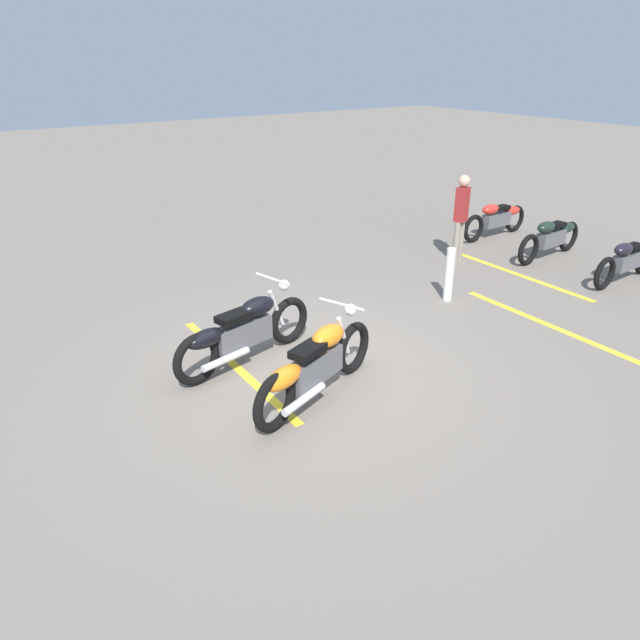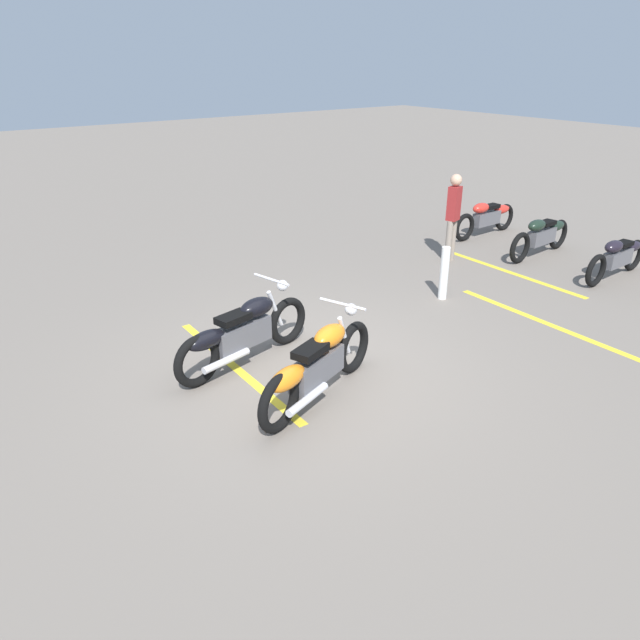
{
  "view_description": "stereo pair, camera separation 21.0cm",
  "coord_description": "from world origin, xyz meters",
  "px_view_note": "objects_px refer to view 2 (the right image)",
  "views": [
    {
      "loc": [
        -3.7,
        -5.64,
        3.72
      ],
      "look_at": [
        0.16,
        0.0,
        0.65
      ],
      "focal_mm": 33.53,
      "sensor_mm": 36.0,
      "label": 1
    },
    {
      "loc": [
        -3.87,
        -5.52,
        3.72
      ],
      "look_at": [
        0.16,
        0.0,
        0.65
      ],
      "focal_mm": 33.53,
      "sensor_mm": 36.0,
      "label": 2
    }
  ],
  "objects_px": {
    "motorcycle_row_center": "(542,235)",
    "motorcycle_row_right": "(487,217)",
    "motorcycle_bright_foreground": "(317,365)",
    "motorcycle_row_left": "(618,256)",
    "bollard_post": "(444,273)",
    "bystander_near_row": "(453,213)",
    "motorcycle_dark_foreground": "(242,332)"
  },
  "relations": [
    {
      "from": "motorcycle_row_left",
      "to": "motorcycle_row_center",
      "type": "distance_m",
      "value": 1.6
    },
    {
      "from": "bystander_near_row",
      "to": "motorcycle_row_right",
      "type": "bearing_deg",
      "value": 95.71
    },
    {
      "from": "motorcycle_dark_foreground",
      "to": "motorcycle_row_center",
      "type": "height_order",
      "value": "motorcycle_dark_foreground"
    },
    {
      "from": "motorcycle_row_right",
      "to": "bollard_post",
      "type": "relative_size",
      "value": 2.26
    },
    {
      "from": "motorcycle_row_center",
      "to": "motorcycle_row_right",
      "type": "distance_m",
      "value": 1.61
    },
    {
      "from": "motorcycle_row_left",
      "to": "bollard_post",
      "type": "height_order",
      "value": "bollard_post"
    },
    {
      "from": "motorcycle_dark_foreground",
      "to": "bollard_post",
      "type": "height_order",
      "value": "motorcycle_dark_foreground"
    },
    {
      "from": "motorcycle_dark_foreground",
      "to": "motorcycle_row_right",
      "type": "height_order",
      "value": "motorcycle_dark_foreground"
    },
    {
      "from": "motorcycle_bright_foreground",
      "to": "motorcycle_dark_foreground",
      "type": "height_order",
      "value": "same"
    },
    {
      "from": "motorcycle_dark_foreground",
      "to": "motorcycle_row_center",
      "type": "distance_m",
      "value": 7.1
    },
    {
      "from": "motorcycle_row_right",
      "to": "bollard_post",
      "type": "bearing_deg",
      "value": 27.85
    },
    {
      "from": "motorcycle_bright_foreground",
      "to": "bystander_near_row",
      "type": "relative_size",
      "value": 1.27
    },
    {
      "from": "motorcycle_row_left",
      "to": "bystander_near_row",
      "type": "bearing_deg",
      "value": -57.73
    },
    {
      "from": "motorcycle_bright_foreground",
      "to": "bollard_post",
      "type": "relative_size",
      "value": 2.41
    },
    {
      "from": "motorcycle_bright_foreground",
      "to": "motorcycle_row_left",
      "type": "xyz_separation_m",
      "value": [
        6.79,
        0.21,
        -0.06
      ]
    },
    {
      "from": "motorcycle_row_left",
      "to": "bollard_post",
      "type": "bearing_deg",
      "value": -21.78
    },
    {
      "from": "motorcycle_row_left",
      "to": "bystander_near_row",
      "type": "xyz_separation_m",
      "value": [
        -1.7,
        2.43,
        0.53
      ]
    },
    {
      "from": "motorcycle_row_left",
      "to": "bystander_near_row",
      "type": "distance_m",
      "value": 3.01
    },
    {
      "from": "motorcycle_row_left",
      "to": "motorcycle_row_center",
      "type": "bearing_deg",
      "value": -93.84
    },
    {
      "from": "motorcycle_row_left",
      "to": "motorcycle_row_right",
      "type": "height_order",
      "value": "motorcycle_row_right"
    },
    {
      "from": "motorcycle_dark_foreground",
      "to": "motorcycle_bright_foreground",
      "type": "bearing_deg",
      "value": -91.22
    },
    {
      "from": "motorcycle_dark_foreground",
      "to": "bystander_near_row",
      "type": "bearing_deg",
      "value": 1.55
    },
    {
      "from": "motorcycle_row_center",
      "to": "bollard_post",
      "type": "xyz_separation_m",
      "value": [
        -3.3,
        -0.47,
        0.02
      ]
    },
    {
      "from": "motorcycle_dark_foreground",
      "to": "motorcycle_row_right",
      "type": "bearing_deg",
      "value": 3.39
    },
    {
      "from": "motorcycle_bright_foreground",
      "to": "bollard_post",
      "type": "bearing_deg",
      "value": 0.06
    },
    {
      "from": "motorcycle_row_right",
      "to": "motorcycle_row_left",
      "type": "bearing_deg",
      "value": 82.45
    },
    {
      "from": "motorcycle_row_center",
      "to": "motorcycle_row_right",
      "type": "height_order",
      "value": "motorcycle_row_center"
    },
    {
      "from": "motorcycle_bright_foreground",
      "to": "motorcycle_row_left",
      "type": "distance_m",
      "value": 6.79
    },
    {
      "from": "bollard_post",
      "to": "motorcycle_row_right",
      "type": "bearing_deg",
      "value": 30.02
    },
    {
      "from": "motorcycle_row_left",
      "to": "bollard_post",
      "type": "distance_m",
      "value": 3.45
    },
    {
      "from": "motorcycle_row_right",
      "to": "bollard_post",
      "type": "xyz_separation_m",
      "value": [
        -3.57,
        -2.06,
        0.03
      ]
    },
    {
      "from": "motorcycle_row_right",
      "to": "bystander_near_row",
      "type": "relative_size",
      "value": 1.19
    }
  ]
}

